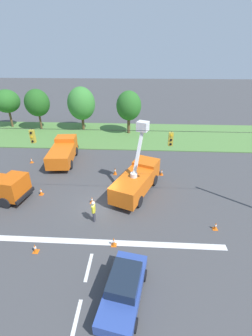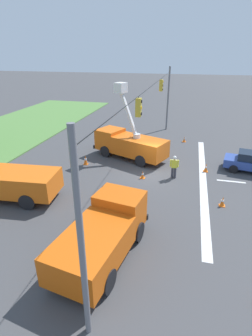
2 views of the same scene
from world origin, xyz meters
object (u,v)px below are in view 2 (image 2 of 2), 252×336
object	(u,v)px
traffic_cone_lane_edge_a	(184,139)
traffic_cone_centre_line	(206,168)
traffic_cone_mid_left	(86,160)
traffic_cone_near_bucket	(223,201)
traffic_cone_foreground_right	(143,175)
traffic_cone_lane_edge_b	(102,143)
road_worker	(174,166)
utility_truck_support_near	(104,233)
utility_truck_support_far	(5,180)
traffic_cone_mid_right	(112,207)
utility_truck_bucket_lift	(129,143)

from	to	relation	value
traffic_cone_lane_edge_a	traffic_cone_centre_line	size ratio (longest dim) A/B	0.88
traffic_cone_mid_left	traffic_cone_centre_line	world-z (taller)	traffic_cone_mid_left
traffic_cone_centre_line	traffic_cone_near_bucket	bearing A→B (deg)	-170.57
traffic_cone_foreground_right	traffic_cone_lane_edge_b	world-z (taller)	traffic_cone_lane_edge_b
road_worker	traffic_cone_mid_left	world-z (taller)	road_worker
utility_truck_support_near	traffic_cone_lane_edge_a	bearing A→B (deg)	-9.40
traffic_cone_near_bucket	traffic_cone_lane_edge_b	xyz separation A→B (m)	(8.95, 10.70, 0.02)
traffic_cone_lane_edge_b	traffic_cone_near_bucket	bearing A→B (deg)	-129.89
utility_truck_support_far	traffic_cone_lane_edge_a	distance (m)	17.91
traffic_cone_foreground_right	traffic_cone_mid_left	bearing A→B (deg)	74.10
traffic_cone_mid_right	traffic_cone_lane_edge_a	distance (m)	14.82
road_worker	traffic_cone_lane_edge_b	xyz separation A→B (m)	(5.71, 7.49, -0.66)
utility_truck_bucket_lift	utility_truck_support_near	world-z (taller)	utility_truck_bucket_lift
utility_truck_support_near	road_worker	distance (m)	9.29
utility_truck_bucket_lift	traffic_cone_centre_line	xyz separation A→B (m)	(-1.46, -6.55, -1.06)
utility_truck_bucket_lift	traffic_cone_mid_right	xyz separation A→B (m)	(-8.63, -0.95, -1.06)
road_worker	traffic_cone_centre_line	world-z (taller)	road_worker
road_worker	traffic_cone_near_bucket	distance (m)	4.61
utility_truck_bucket_lift	traffic_cone_foreground_right	world-z (taller)	utility_truck_bucket_lift
traffic_cone_foreground_right	traffic_cone_mid_right	size ratio (longest dim) A/B	0.87
utility_truck_bucket_lift	traffic_cone_mid_right	bearing A→B (deg)	-173.73
utility_truck_support_far	traffic_cone_lane_edge_b	size ratio (longest dim) A/B	9.55
utility_truck_bucket_lift	traffic_cone_lane_edge_a	bearing A→B (deg)	-38.73
utility_truck_bucket_lift	traffic_cone_mid_right	world-z (taller)	utility_truck_bucket_lift
utility_truck_bucket_lift	traffic_cone_foreground_right	bearing A→B (deg)	-153.19
utility_truck_support_far	traffic_cone_lane_edge_b	bearing A→B (deg)	-13.71
traffic_cone_mid_left	traffic_cone_lane_edge_b	xyz separation A→B (m)	(4.86, 0.13, -0.07)
utility_truck_support_near	traffic_cone_lane_edge_b	size ratio (longest dim) A/B	8.88
traffic_cone_centre_line	utility_truck_support_far	bearing A→B (deg)	119.66
traffic_cone_foreground_right	traffic_cone_mid_right	world-z (taller)	traffic_cone_mid_right
utility_truck_bucket_lift	utility_truck_support_near	xyz separation A→B (m)	(-12.14, -1.64, -0.19)
utility_truck_support_far	traffic_cone_mid_left	world-z (taller)	utility_truck_support_far
traffic_cone_lane_edge_a	utility_truck_support_far	bearing A→B (deg)	143.46
utility_truck_bucket_lift	utility_truck_support_far	world-z (taller)	utility_truck_bucket_lift
utility_truck_support_near	traffic_cone_foreground_right	distance (m)	8.40
utility_truck_support_far	road_worker	world-z (taller)	utility_truck_support_far
traffic_cone_lane_edge_a	road_worker	bearing A→B (deg)	177.18
traffic_cone_foreground_right	traffic_cone_lane_edge_a	size ratio (longest dim) A/B	0.98
traffic_cone_lane_edge_a	traffic_cone_lane_edge_b	distance (m)	8.56
utility_truck_support_near	traffic_cone_mid_left	size ratio (longest dim) A/B	7.47
traffic_cone_centre_line	road_worker	bearing A→B (deg)	126.12
utility_truck_support_far	traffic_cone_lane_edge_b	xyz separation A→B (m)	(11.14, -2.72, -0.90)
traffic_cone_near_bucket	traffic_cone_lane_edge_b	distance (m)	13.95
traffic_cone_near_bucket	traffic_cone_centre_line	xyz separation A→B (m)	(4.98, 0.83, 0.02)
utility_truck_support_far	traffic_cone_centre_line	bearing A→B (deg)	-60.34
traffic_cone_mid_right	traffic_cone_lane_edge_b	xyz separation A→B (m)	(11.14, 4.27, 0.01)
utility_truck_bucket_lift	traffic_cone_mid_left	size ratio (longest dim) A/B	8.53
utility_truck_support_near	traffic_cone_centre_line	xyz separation A→B (m)	(10.69, -4.91, -0.87)
traffic_cone_centre_line	traffic_cone_mid_left	bearing A→B (deg)	95.20
road_worker	traffic_cone_mid_left	bearing A→B (deg)	83.36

